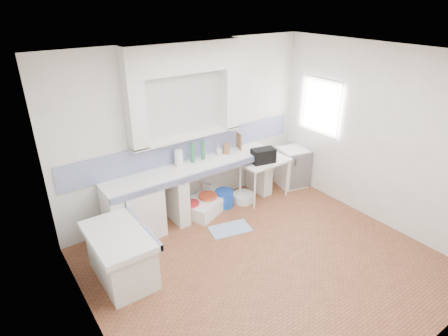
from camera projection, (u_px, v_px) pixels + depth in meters
floor at (265, 264)px, 5.19m from camera, size 4.50×4.50×0.00m
ceiling at (278, 57)px, 3.99m from camera, size 4.50×4.50×0.00m
wall_back at (189, 130)px, 6.06m from camera, size 4.50×0.00×4.50m
wall_front at (431, 260)px, 3.11m from camera, size 4.50×0.00×4.50m
wall_left at (87, 237)px, 3.41m from camera, size 0.00×4.50×4.50m
wall_right at (379, 137)px, 5.77m from camera, size 0.00×4.50×4.50m
alcove_mass at (184, 57)px, 5.42m from camera, size 1.90×0.25×0.45m
window_frame at (328, 105)px, 6.66m from camera, size 0.35×0.86×1.06m
lace_valance at (325, 85)px, 6.42m from camera, size 0.01×0.84×0.24m
counter_slab at (194, 168)px, 6.02m from camera, size 3.00×0.60×0.08m
counter_lip at (203, 174)px, 5.81m from camera, size 3.00×0.04×0.10m
counter_pier_left at (114, 219)px, 5.48m from camera, size 0.20×0.55×0.82m
counter_pier_mid at (176, 198)px, 6.03m from camera, size 0.20×0.55×0.82m
counter_pier_right at (259, 171)px, 6.94m from camera, size 0.20×0.55×0.82m
peninsula_top at (119, 236)px, 4.68m from camera, size 0.70×1.10×0.08m
peninsula_base at (122, 258)px, 4.83m from camera, size 0.60×1.00×0.62m
peninsula_lip at (143, 227)px, 4.85m from camera, size 0.04×1.10×0.10m
backsplash at (190, 147)px, 6.18m from camera, size 4.27×0.03×0.40m
stove at (140, 210)px, 5.68m from camera, size 0.61×0.59×0.85m
sink at (208, 204)px, 6.44m from camera, size 1.04×0.82×0.22m
side_table at (264, 179)px, 6.72m from camera, size 0.90×0.52×0.04m
fridge at (292, 167)px, 7.18m from camera, size 0.58×0.58×0.75m
bucket_red at (191, 210)px, 6.22m from camera, size 0.31×0.31×0.28m
bucket_orange at (208, 202)px, 6.42m from camera, size 0.33×0.33×0.30m
bucket_blue at (224, 198)px, 6.54m from camera, size 0.35×0.35×0.30m
basin_white at (243, 197)px, 6.73m from camera, size 0.50×0.50×0.15m
water_bottle_a at (193, 202)px, 6.46m from camera, size 0.09×0.09×0.28m
water_bottle_b at (207, 196)px, 6.60m from camera, size 0.11×0.11×0.32m
black_bag at (263, 156)px, 6.45m from camera, size 0.44×0.31×0.25m
green_bottle_a at (193, 153)px, 6.07m from camera, size 0.07×0.07×0.33m
green_bottle_b at (203, 151)px, 6.18m from camera, size 0.08×0.08×0.30m
knife_block at (226, 149)px, 6.40m from camera, size 0.12×0.10×0.19m
cutting_board at (239, 141)px, 6.59m from camera, size 0.07×0.21×0.29m
paper_towel at (179, 158)px, 5.95m from camera, size 0.14×0.14×0.27m
soap_bottle at (218, 150)px, 6.38m from camera, size 0.09×0.09×0.18m
rug at (230, 229)px, 5.95m from camera, size 0.71×0.51×0.01m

